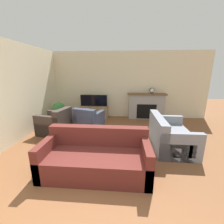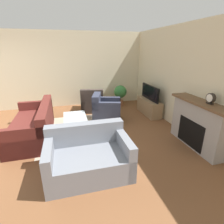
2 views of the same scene
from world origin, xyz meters
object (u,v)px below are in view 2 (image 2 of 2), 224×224
at_px(tv, 150,93).
at_px(coffee_table, 75,119).
at_px(couch_sectional, 34,126).
at_px(couch_loveseat, 88,158).
at_px(potted_plant, 120,93).
at_px(armchair_by_window, 93,102).
at_px(armchair_accent, 106,111).
at_px(mantel_clock, 211,98).

relative_size(tv, coffee_table, 1.03).
relative_size(couch_sectional, couch_loveseat, 1.42).
bearing_deg(coffee_table, potted_plant, 136.49).
bearing_deg(tv, couch_sectional, -78.08).
xyz_separation_m(tv, couch_sectional, (0.74, -3.49, -0.46)).
bearing_deg(armchair_by_window, potted_plant, -151.24).
xyz_separation_m(couch_loveseat, armchair_by_window, (-3.32, 0.60, 0.01)).
height_order(coffee_table, potted_plant, potted_plant).
distance_m(armchair_accent, mantel_clock, 2.89).
relative_size(couch_sectional, mantel_clock, 9.12).
relative_size(tv, couch_loveseat, 0.78).
xyz_separation_m(couch_sectional, potted_plant, (-1.98, 2.87, 0.20)).
distance_m(armchair_accent, coffee_table, 1.12).
bearing_deg(couch_loveseat, tv, 45.79).
height_order(couch_loveseat, armchair_accent, same).
xyz_separation_m(couch_sectional, armchair_by_window, (-1.62, 1.72, 0.01)).
xyz_separation_m(armchair_by_window, mantel_clock, (3.24, 1.87, 0.87)).
xyz_separation_m(coffee_table, potted_plant, (-1.96, 1.86, 0.13)).
height_order(couch_loveseat, armchair_by_window, same).
bearing_deg(couch_sectional, armchair_by_window, 133.16).
distance_m(couch_sectional, potted_plant, 3.49).
distance_m(armchair_accent, potted_plant, 1.66).
bearing_deg(coffee_table, mantel_clock, 57.54).
bearing_deg(couch_loveseat, armchair_accent, 69.84).
relative_size(tv, armchair_by_window, 1.12).
bearing_deg(coffee_table, couch_sectional, -89.02).
xyz_separation_m(tv, potted_plant, (-1.24, -0.62, -0.26)).
xyz_separation_m(tv, coffee_table, (0.72, -2.48, -0.39)).
bearing_deg(couch_loveseat, mantel_clock, 1.77).
bearing_deg(potted_plant, couch_loveseat, -25.44).
relative_size(tv, potted_plant, 1.44).
relative_size(coffee_table, potted_plant, 1.40).
relative_size(couch_sectional, armchair_accent, 2.05).
bearing_deg(mantel_clock, couch_sectional, -114.32).
relative_size(coffee_table, mantel_clock, 4.87).
distance_m(couch_loveseat, mantel_clock, 2.62).
relative_size(couch_loveseat, potted_plant, 1.84).
relative_size(armchair_by_window, potted_plant, 1.29).
distance_m(tv, armchair_by_window, 2.03).
bearing_deg(tv, mantel_clock, 2.37).
height_order(armchair_accent, coffee_table, armchair_accent).
bearing_deg(couch_loveseat, coffee_table, 93.69).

